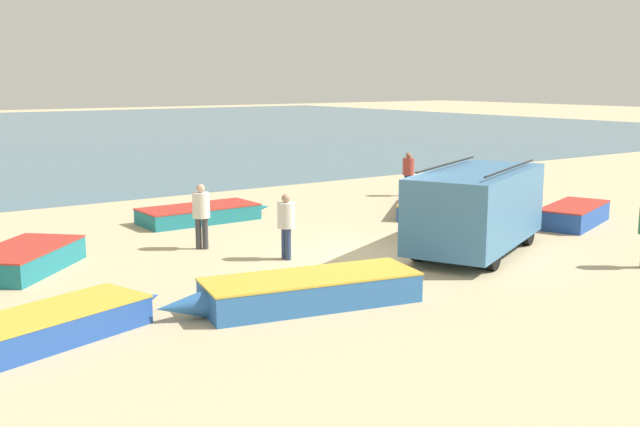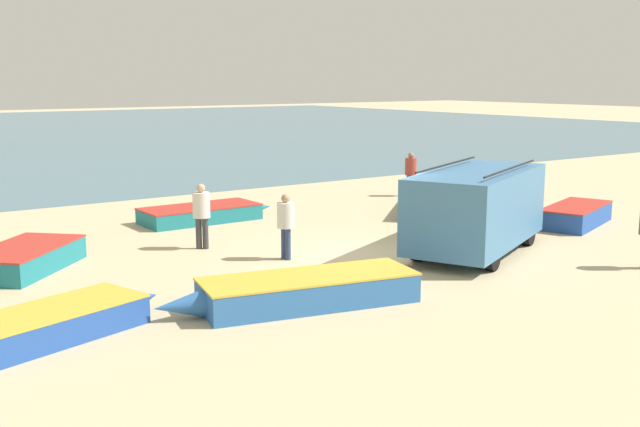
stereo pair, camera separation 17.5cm
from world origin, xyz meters
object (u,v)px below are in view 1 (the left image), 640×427
at_px(parked_van, 477,207).
at_px(fishing_rowboat_2, 202,214).
at_px(fishing_rowboat_5, 303,291).
at_px(fisherman_3, 201,210).
at_px(fishing_rowboat_0, 575,214).
at_px(fisherman_0, 286,220).
at_px(fishing_rowboat_1, 21,260).
at_px(fisherman_2, 408,170).
at_px(fishing_rowboat_3, 60,323).
at_px(fishing_rowboat_4, 428,204).

height_order(parked_van, fishing_rowboat_2, parked_van).
distance_m(fishing_rowboat_5, fisherman_3, 5.81).
relative_size(fishing_rowboat_0, fisherman_0, 2.39).
height_order(fishing_rowboat_1, fishing_rowboat_2, fishing_rowboat_1).
relative_size(parked_van, fishing_rowboat_2, 1.24).
height_order(fishing_rowboat_0, fishing_rowboat_2, fishing_rowboat_0).
height_order(fishing_rowboat_2, fisherman_2, fisherman_2).
bearing_deg(fisherman_3, fishing_rowboat_0, -74.80).
bearing_deg(fishing_rowboat_0, fisherman_3, 142.40).
height_order(fishing_rowboat_5, fisherman_0, fisherman_0).
height_order(fisherman_0, fisherman_2, fisherman_2).
bearing_deg(fishing_rowboat_2, fishing_rowboat_0, -38.48).
height_order(fishing_rowboat_1, fishing_rowboat_3, fishing_rowboat_1).
height_order(fishing_rowboat_3, fishing_rowboat_5, fishing_rowboat_5).
bearing_deg(fisherman_3, fishing_rowboat_4, -52.28).
bearing_deg(fishing_rowboat_3, fisherman_0, 4.71).
height_order(fishing_rowboat_3, fishing_rowboat_4, fishing_rowboat_3).
bearing_deg(parked_van, fishing_rowboat_3, 157.12).
bearing_deg(parked_van, fishing_rowboat_1, 130.49).
height_order(parked_van, fisherman_3, parked_van).
xyz_separation_m(parked_van, fisherman_0, (-4.46, 2.17, -0.20)).
bearing_deg(fishing_rowboat_2, fisherman_0, -96.49).
relative_size(fishing_rowboat_1, fisherman_2, 2.05).
bearing_deg(fishing_rowboat_0, fishing_rowboat_5, 170.80).
relative_size(parked_van, fishing_rowboat_1, 1.62).
bearing_deg(fishing_rowboat_5, fisherman_0, -105.89).
distance_m(fishing_rowboat_4, fisherman_0, 8.22).
relative_size(fishing_rowboat_2, fishing_rowboat_4, 0.95).
bearing_deg(fisherman_3, fishing_rowboat_5, -153.20).
xyz_separation_m(fishing_rowboat_2, fisherman_0, (-0.53, -5.81, 0.74)).
bearing_deg(fishing_rowboat_5, fishing_rowboat_3, 0.65).
relative_size(fishing_rowboat_2, fisherman_3, 2.58).
xyz_separation_m(fishing_rowboat_0, fishing_rowboat_5, (-11.66, -2.22, -0.01)).
xyz_separation_m(fishing_rowboat_0, fisherman_2, (-0.46, 7.26, 0.69)).
bearing_deg(fishing_rowboat_3, fishing_rowboat_5, -28.66).
distance_m(parked_van, fishing_rowboat_0, 5.53).
bearing_deg(fishing_rowboat_0, fisherman_0, 152.75).
bearing_deg(fisherman_3, fisherman_0, -118.87).
bearing_deg(fishing_rowboat_2, fishing_rowboat_3, -130.51).
bearing_deg(fishing_rowboat_3, fisherman_3, 25.91).
distance_m(parked_van, fishing_rowboat_2, 8.95).
bearing_deg(fishing_rowboat_5, fishing_rowboat_2, -92.45).
height_order(parked_van, fisherman_0, parked_van).
bearing_deg(fisherman_2, fishing_rowboat_1, -64.59).
relative_size(fishing_rowboat_2, fishing_rowboat_3, 1.10).
xyz_separation_m(parked_van, fishing_rowboat_2, (-3.93, 7.98, -0.94)).
bearing_deg(fishing_rowboat_1, fishing_rowboat_0, 120.23).
height_order(fishing_rowboat_3, fisherman_2, fisherman_2).
height_order(fishing_rowboat_5, fisherman_3, fisherman_3).
bearing_deg(fisherman_3, parked_van, -95.13).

